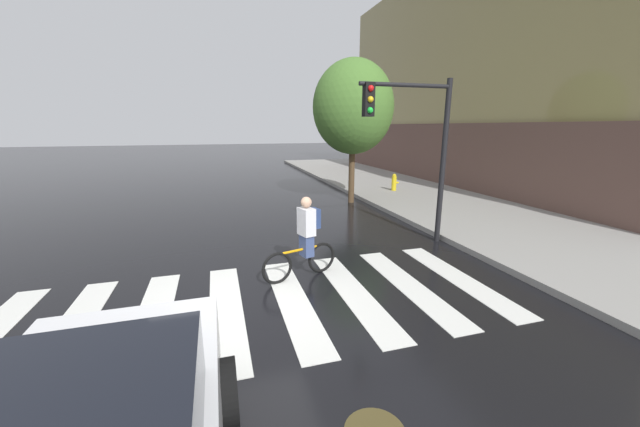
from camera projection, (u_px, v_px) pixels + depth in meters
ground_plane at (244, 308)px, 6.04m from camera, size 120.00×120.00×0.00m
sidewalk at (613, 253)px, 8.44m from camera, size 6.50×50.00×0.15m
crosswalk_stripes at (260, 305)px, 6.11m from camera, size 8.67×3.58×0.01m
cyclist at (305, 238)px, 7.11m from camera, size 1.65×0.55×1.69m
traffic_light_near at (417, 134)px, 8.66m from camera, size 2.47×0.28×4.20m
fire_hydrant at (394, 182)px, 16.21m from camera, size 0.33×0.22×0.78m
street_tree_near at (353, 107)px, 13.57m from camera, size 3.14×3.14×5.58m
corner_building at (548, 81)px, 19.60m from camera, size 14.03×22.34×11.17m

